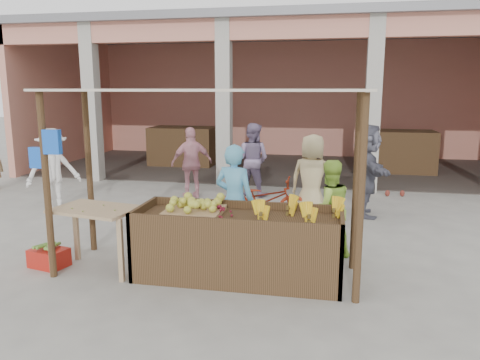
% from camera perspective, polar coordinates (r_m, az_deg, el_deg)
% --- Properties ---
extents(ground, '(60.00, 60.00, 0.00)m').
position_cam_1_polar(ground, '(6.27, -4.75, -11.33)').
color(ground, slate).
rests_on(ground, ground).
extents(market_building, '(14.40, 6.40, 4.20)m').
position_cam_1_polar(market_building, '(14.58, 5.18, 12.27)').
color(market_building, tan).
rests_on(market_building, ground).
extents(fruit_stall, '(2.60, 0.95, 0.80)m').
position_cam_1_polar(fruit_stall, '(6.02, -0.18, -8.20)').
color(fruit_stall, '#513620').
rests_on(fruit_stall, ground).
extents(stall_awning, '(4.09, 1.35, 2.39)m').
position_cam_1_polar(stall_awning, '(5.87, -5.04, 7.04)').
color(stall_awning, '#513620').
rests_on(stall_awning, ground).
extents(banana_heap, '(1.00, 0.54, 0.18)m').
position_cam_1_polar(banana_heap, '(5.83, 6.81, -3.88)').
color(banana_heap, yellow).
rests_on(banana_heap, fruit_stall).
extents(melon_tray, '(0.72, 0.63, 0.19)m').
position_cam_1_polar(melon_tray, '(6.07, -5.58, -3.26)').
color(melon_tray, '#A47F55').
rests_on(melon_tray, fruit_stall).
extents(berry_heap, '(0.45, 0.37, 0.14)m').
position_cam_1_polar(berry_heap, '(5.96, -2.60, -3.67)').
color(berry_heap, maroon).
rests_on(berry_heap, fruit_stall).
extents(side_table, '(1.17, 0.88, 0.86)m').
position_cam_1_polar(side_table, '(6.44, -17.18, -4.47)').
color(side_table, tan).
rests_on(side_table, ground).
extents(papaya_pile, '(0.75, 0.43, 0.21)m').
position_cam_1_polar(papaya_pile, '(6.38, -17.30, -2.32)').
color(papaya_pile, '#4C812A').
rests_on(papaya_pile, side_table).
extents(red_crate, '(0.54, 0.44, 0.25)m').
position_cam_1_polar(red_crate, '(6.96, -22.25, -8.76)').
color(red_crate, '#B21D12').
rests_on(red_crate, ground).
extents(plantain_bundle, '(0.37, 0.26, 0.07)m').
position_cam_1_polar(plantain_bundle, '(6.91, -22.35, -7.50)').
color(plantain_bundle, olive).
rests_on(plantain_bundle, red_crate).
extents(produce_sacks, '(0.73, 0.46, 0.56)m').
position_cam_1_polar(produce_sacks, '(11.04, 18.42, -0.50)').
color(produce_sacks, maroon).
rests_on(produce_sacks, ground).
extents(vendor_blue, '(0.75, 0.62, 1.73)m').
position_cam_1_polar(vendor_blue, '(6.69, -0.68, -2.06)').
color(vendor_blue, '#5AB0DB').
rests_on(vendor_blue, ground).
extents(vendor_green, '(0.82, 0.66, 1.48)m').
position_cam_1_polar(vendor_green, '(6.79, 10.76, -3.14)').
color(vendor_green, '#A4D446').
rests_on(vendor_green, ground).
extents(motorcycle, '(0.58, 1.67, 0.87)m').
position_cam_1_polar(motorcycle, '(8.41, 2.95, -2.35)').
color(motorcycle, maroon).
rests_on(motorcycle, ground).
extents(shopper_a, '(1.18, 1.21, 1.75)m').
position_cam_1_polar(shopper_a, '(9.95, -21.85, 1.55)').
color(shopper_a, white).
rests_on(shopper_a, ground).
extents(shopper_b, '(1.11, 0.97, 1.67)m').
position_cam_1_polar(shopper_b, '(10.33, -5.91, 2.39)').
color(shopper_b, pink).
rests_on(shopper_b, ground).
extents(shopper_c, '(0.98, 0.77, 1.78)m').
position_cam_1_polar(shopper_c, '(8.32, 8.78, 0.60)').
color(shopper_c, tan).
rests_on(shopper_c, ground).
extents(shopper_d, '(0.93, 1.79, 1.85)m').
position_cam_1_polar(shopper_d, '(9.11, 15.19, 1.45)').
color(shopper_d, '#51505F').
rests_on(shopper_d, ground).
extents(shopper_f, '(0.98, 0.72, 1.79)m').
position_cam_1_polar(shopper_f, '(10.53, 1.53, 2.93)').
color(shopper_f, gray).
rests_on(shopper_f, ground).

